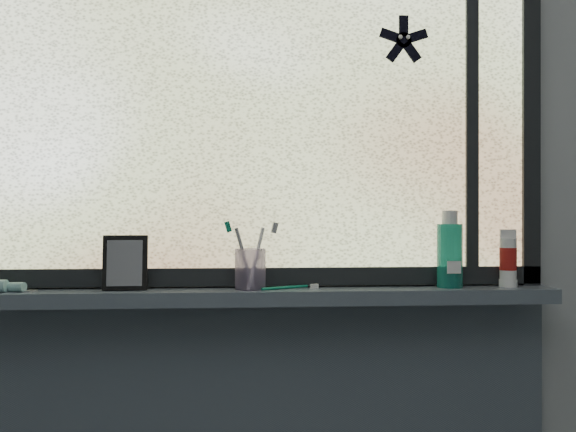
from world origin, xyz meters
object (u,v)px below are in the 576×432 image
(vanity_mirror, at_px, (125,263))
(toothbrush_cup, at_px, (250,269))
(mouthwash_bottle, at_px, (450,249))
(cream_tube, at_px, (508,256))

(vanity_mirror, distance_m, toothbrush_cup, 0.34)
(mouthwash_bottle, bearing_deg, cream_tube, -0.51)
(vanity_mirror, relative_size, cream_tube, 1.28)
(toothbrush_cup, xyz_separation_m, mouthwash_bottle, (0.56, 0.00, 0.05))
(toothbrush_cup, relative_size, mouthwash_bottle, 0.62)
(mouthwash_bottle, xyz_separation_m, cream_tube, (0.17, -0.00, -0.02))
(toothbrush_cup, relative_size, cream_tube, 0.95)
(toothbrush_cup, distance_m, mouthwash_bottle, 0.56)
(vanity_mirror, bearing_deg, mouthwash_bottle, -2.51)
(vanity_mirror, bearing_deg, cream_tube, -2.59)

